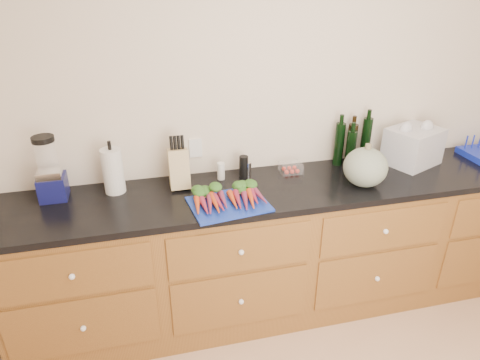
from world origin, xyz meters
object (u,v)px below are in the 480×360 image
object	(u,v)px
squash	(365,167)
knife_block	(179,169)
tomato_box	(291,168)
cutting_board	(229,204)
blender_appliance	(50,172)
paper_towel	(113,171)
carrots	(227,196)

from	to	relation	value
squash	knife_block	world-z (taller)	squash
tomato_box	cutting_board	bearing A→B (deg)	-145.99
blender_appliance	squash	bearing A→B (deg)	-8.29
paper_towel	tomato_box	world-z (taller)	paper_towel
knife_block	tomato_box	bearing A→B (deg)	2.35
carrots	paper_towel	bearing A→B (deg)	155.76
squash	paper_towel	bearing A→B (deg)	169.75
paper_towel	tomato_box	distance (m)	1.12
squash	paper_towel	size ratio (longest dim) A/B	0.98
blender_appliance	tomato_box	bearing A→B (deg)	0.47
cutting_board	paper_towel	bearing A→B (deg)	152.93
carrots	squash	size ratio (longest dim) A/B	1.47
cutting_board	paper_towel	world-z (taller)	paper_towel
squash	tomato_box	world-z (taller)	squash
knife_block	cutting_board	bearing A→B (deg)	-51.09
squash	blender_appliance	bearing A→B (deg)	171.71
carrots	paper_towel	distance (m)	0.69
squash	tomato_box	bearing A→B (deg)	143.34
carrots	knife_block	size ratio (longest dim) A/B	1.65
tomato_box	carrots	bearing A→B (deg)	-149.16
carrots	squash	bearing A→B (deg)	0.83
carrots	knife_block	bearing A→B (deg)	132.75
carrots	paper_towel	size ratio (longest dim) A/B	1.44
squash	carrots	bearing A→B (deg)	-179.17
carrots	blender_appliance	bearing A→B (deg)	163.90
carrots	squash	world-z (taller)	squash
squash	knife_block	distance (m)	1.13
paper_towel	cutting_board	bearing A→B (deg)	-27.07
cutting_board	paper_towel	xyz separation A→B (m)	(-0.63, 0.32, 0.13)
cutting_board	carrots	size ratio (longest dim) A/B	1.09
carrots	tomato_box	bearing A→B (deg)	30.84
carrots	squash	distance (m)	0.87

